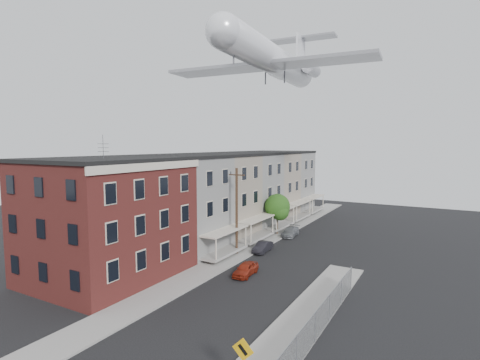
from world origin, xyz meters
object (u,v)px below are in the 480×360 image
object	(u,v)px
street_tree	(278,208)
utility_pole	(237,210)
car_far	(290,232)
warning_sign	(243,357)
car_near	(246,269)
car_mid	(263,247)
airplane	(274,60)

from	to	relation	value
street_tree	utility_pole	bearing A→B (deg)	-91.89
street_tree	car_far	bearing A→B (deg)	3.08
warning_sign	car_near	xyz separation A→B (m)	(-7.40, 13.94, -1.32)
car_far	utility_pole	bearing A→B (deg)	-105.74
warning_sign	utility_pole	world-z (taller)	utility_pole
car_mid	street_tree	bearing A→B (deg)	99.48
car_near	airplane	world-z (taller)	airplane
car_mid	airplane	distance (m)	21.22
street_tree	car_mid	xyz separation A→B (m)	(1.67, -7.86, -2.90)
street_tree	car_near	xyz separation A→B (m)	(3.47, -15.01, -2.88)
car_near	car_far	size ratio (longest dim) A/B	0.86
car_near	street_tree	bearing A→B (deg)	99.47
car_far	airplane	distance (m)	20.70
utility_pole	car_mid	size ratio (longest dim) A/B	2.71
utility_pole	airplane	size ratio (longest dim) A/B	0.33
street_tree	car_mid	world-z (taller)	street_tree
street_tree	car_near	size ratio (longest dim) A/B	1.56
utility_pole	car_far	size ratio (longest dim) A/B	2.33
utility_pole	car_far	xyz separation A→B (m)	(2.00, 10.01, -4.11)
car_mid	airplane	xyz separation A→B (m)	(-1.26, 5.30, 20.51)
car_far	warning_sign	bearing A→B (deg)	-76.87
car_near	car_far	world-z (taller)	car_near
warning_sign	utility_pole	bearing A→B (deg)	120.48
airplane	car_far	bearing A→B (deg)	64.52
car_mid	car_far	bearing A→B (deg)	87.46
utility_pole	car_near	xyz separation A→B (m)	(3.80, -5.09, -4.11)
airplane	car_near	bearing A→B (deg)	-76.18
street_tree	car_near	world-z (taller)	street_tree
warning_sign	car_mid	size ratio (longest dim) A/B	0.84
car_mid	car_far	xyz separation A→B (m)	(-0.00, 7.95, 0.01)
utility_pole	warning_sign	bearing A→B (deg)	-59.52
street_tree	warning_sign	bearing A→B (deg)	-69.42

